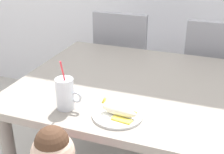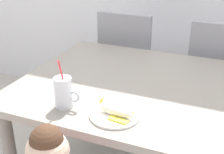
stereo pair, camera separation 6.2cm
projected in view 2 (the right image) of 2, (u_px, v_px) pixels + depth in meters
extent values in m
cube|color=gray|center=(148.00, 88.00, 1.68)|extent=(1.38, 1.07, 0.04)
cylinder|color=slate|center=(88.00, 92.00, 2.43)|extent=(0.07, 0.07, 0.70)
cube|color=gray|center=(131.00, 68.00, 2.63)|extent=(0.44, 0.44, 0.06)
cube|color=gray|center=(124.00, 45.00, 2.35)|extent=(0.42, 0.05, 0.48)
cylinder|color=black|center=(157.00, 87.00, 2.82)|extent=(0.04, 0.04, 0.42)
cylinder|color=black|center=(119.00, 80.00, 2.95)|extent=(0.04, 0.04, 0.42)
cylinder|color=black|center=(145.00, 106.00, 2.50)|extent=(0.04, 0.04, 0.42)
cylinder|color=black|center=(103.00, 98.00, 2.63)|extent=(0.04, 0.04, 0.42)
cube|color=gray|center=(217.00, 82.00, 2.36)|extent=(0.44, 0.44, 0.06)
cube|color=gray|center=(220.00, 58.00, 2.08)|extent=(0.42, 0.05, 0.48)
cylinder|color=black|center=(192.00, 95.00, 2.69)|extent=(0.04, 0.04, 0.42)
cylinder|color=black|center=(184.00, 116.00, 2.37)|extent=(0.04, 0.04, 0.42)
sphere|color=beige|center=(48.00, 151.00, 1.17)|extent=(0.17, 0.17, 0.17)
sphere|color=#472D1E|center=(47.00, 141.00, 1.15)|extent=(0.13, 0.13, 0.13)
cylinder|color=silver|center=(63.00, 93.00, 1.42)|extent=(0.08, 0.08, 0.15)
cylinder|color=beige|center=(64.00, 98.00, 1.43)|extent=(0.07, 0.07, 0.08)
torus|color=silver|center=(74.00, 96.00, 1.40)|extent=(0.06, 0.01, 0.06)
cylinder|color=#E5333F|center=(63.00, 80.00, 1.38)|extent=(0.01, 0.06, 0.21)
cylinder|color=white|center=(115.00, 115.00, 1.37)|extent=(0.23, 0.23, 0.01)
ellipsoid|color=#F4EAC6|center=(116.00, 111.00, 1.35)|extent=(0.17, 0.07, 0.04)
cube|color=yellow|center=(118.00, 120.00, 1.31)|extent=(0.09, 0.04, 0.01)
cube|color=yellow|center=(124.00, 112.00, 1.38)|extent=(0.09, 0.04, 0.01)
cylinder|color=yellow|center=(102.00, 100.00, 1.37)|extent=(0.02, 0.01, 0.03)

